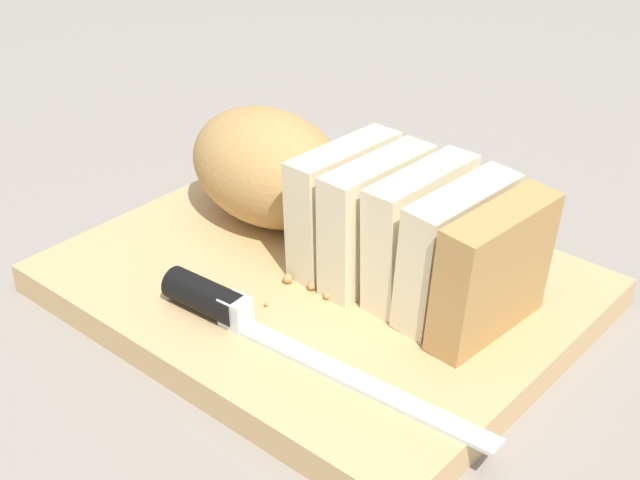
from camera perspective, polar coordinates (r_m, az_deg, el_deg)
The scene contains 8 objects.
ground_plane at distance 0.72m, azimuth -0.00°, elevation -3.71°, with size 3.00×3.00×0.00m, color gray.
cutting_board at distance 0.72m, azimuth -0.00°, elevation -2.90°, with size 0.39×0.31×0.02m, color tan.
bread_loaf at distance 0.72m, azimuth 0.90°, elevation 2.73°, with size 0.34×0.13×0.10m.
bread_knife at distance 0.65m, azimuth -5.53°, elevation -4.56°, with size 0.28×0.04×0.03m.
crumb_near_knife at distance 0.69m, azimuth -0.54°, elevation -2.93°, with size 0.01×0.01×0.01m, color tan.
crumb_near_loaf at distance 0.67m, azimuth -3.51°, elevation -4.06°, with size 0.00×0.00×0.00m, color tan.
crumb_stray_left at distance 0.68m, azimuth 0.43°, elevation -3.56°, with size 0.01×0.01×0.01m, color tan.
crumb_stray_right at distance 0.70m, azimuth -2.07°, elevation -2.47°, with size 0.01×0.01×0.01m, color tan.
Camera 1 is at (0.39, -0.45, 0.41)m, focal length 50.37 mm.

